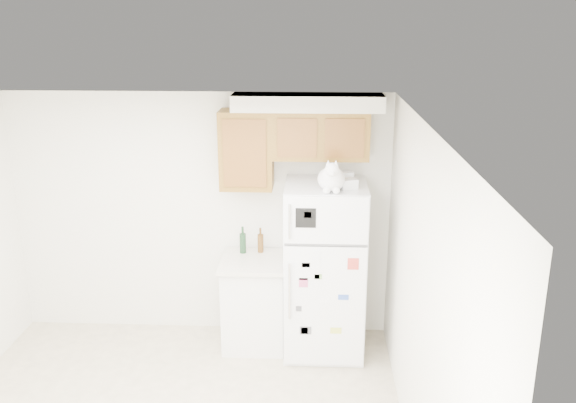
# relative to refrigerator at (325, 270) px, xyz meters

# --- Properties ---
(room_shell) EXTENTS (3.84, 4.04, 2.52)m
(room_shell) POSITION_rel_refrigerator_xyz_m (-1.13, -1.36, 0.82)
(room_shell) COLOR silver
(room_shell) RESTS_ON ground_plane
(refrigerator) EXTENTS (0.76, 0.78, 1.70)m
(refrigerator) POSITION_rel_refrigerator_xyz_m (0.00, 0.00, 0.00)
(refrigerator) COLOR white
(refrigerator) RESTS_ON ground_plane
(base_counter) EXTENTS (0.64, 0.64, 0.92)m
(base_counter) POSITION_rel_refrigerator_xyz_m (-0.69, 0.07, -0.39)
(base_counter) COLOR white
(base_counter) RESTS_ON ground_plane
(cat) EXTENTS (0.30, 0.44, 0.31)m
(cat) POSITION_rel_refrigerator_xyz_m (0.04, -0.20, 0.97)
(cat) COLOR white
(cat) RESTS_ON refrigerator
(storage_box_back) EXTENTS (0.20, 0.17, 0.10)m
(storage_box_back) POSITION_rel_refrigerator_xyz_m (0.16, 0.10, 0.90)
(storage_box_back) COLOR white
(storage_box_back) RESTS_ON refrigerator
(storage_box_front) EXTENTS (0.18, 0.16, 0.09)m
(storage_box_front) POSITION_rel_refrigerator_xyz_m (0.20, -0.12, 0.89)
(storage_box_front) COLOR white
(storage_box_front) RESTS_ON refrigerator
(bottle_green) EXTENTS (0.06, 0.06, 0.27)m
(bottle_green) POSITION_rel_refrigerator_xyz_m (-0.81, 0.23, 0.21)
(bottle_green) COLOR #19381E
(bottle_green) RESTS_ON base_counter
(bottle_amber) EXTENTS (0.06, 0.06, 0.26)m
(bottle_amber) POSITION_rel_refrigerator_xyz_m (-0.64, 0.26, 0.20)
(bottle_amber) COLOR #593814
(bottle_amber) RESTS_ON base_counter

